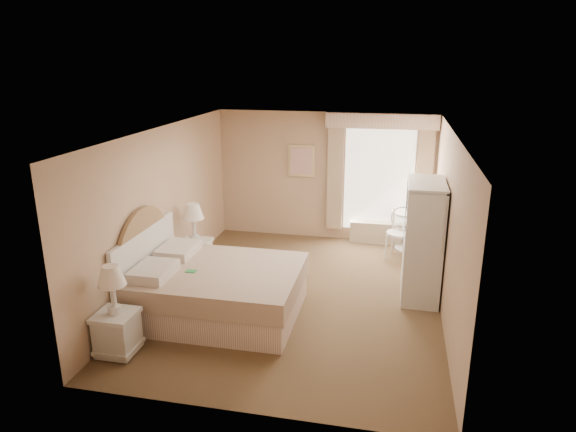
% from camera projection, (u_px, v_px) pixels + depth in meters
% --- Properties ---
extents(room, '(4.21, 5.51, 2.51)m').
position_uv_depth(room, '(298.00, 218.00, 7.45)').
color(room, brown).
rests_on(room, ground).
extents(window, '(2.05, 0.22, 2.51)m').
position_uv_depth(window, '(379.00, 176.00, 9.69)').
color(window, white).
rests_on(window, room).
extents(framed_art, '(0.52, 0.04, 0.62)m').
position_uv_depth(framed_art, '(302.00, 161.00, 9.98)').
color(framed_art, '#D7B784').
rests_on(framed_art, room).
extents(bed, '(2.31, 1.82, 1.61)m').
position_uv_depth(bed, '(209.00, 288.00, 7.19)').
color(bed, tan).
rests_on(bed, room).
extents(nightstand_near, '(0.47, 0.47, 1.14)m').
position_uv_depth(nightstand_near, '(116.00, 322.00, 6.18)').
color(nightstand_near, silver).
rests_on(nightstand_near, room).
extents(nightstand_far, '(0.49, 0.49, 1.19)m').
position_uv_depth(nightstand_far, '(195.00, 248.00, 8.53)').
color(nightstand_far, silver).
rests_on(nightstand_far, room).
extents(round_table, '(0.71, 0.71, 0.75)m').
position_uv_depth(round_table, '(410.00, 224.00, 9.58)').
color(round_table, silver).
rests_on(round_table, room).
extents(cafe_chair, '(0.56, 0.56, 0.93)m').
position_uv_depth(cafe_chair, '(401.00, 229.00, 9.19)').
color(cafe_chair, silver).
rests_on(cafe_chair, room).
extents(armoire, '(0.53, 1.07, 1.77)m').
position_uv_depth(armoire, '(422.00, 250.00, 7.65)').
color(armoire, silver).
rests_on(armoire, room).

